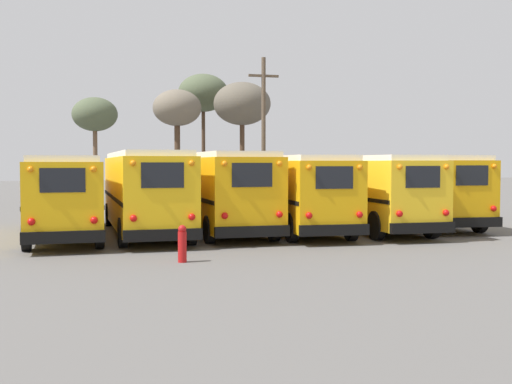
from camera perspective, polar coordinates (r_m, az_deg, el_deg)
name	(u,v)px	position (r m, az deg, el deg)	size (l,w,h in m)	color
ground_plane	(255,230)	(26.09, -0.08, -3.44)	(160.00, 160.00, 0.00)	#5B5956
school_bus_0	(63,193)	(24.78, -16.75, -0.08)	(2.76, 10.28, 2.97)	#EAAA0F
school_bus_1	(144,190)	(24.95, -9.90, 0.20)	(2.73, 10.43, 3.15)	yellow
school_bus_2	(219,189)	(25.72, -3.35, 0.28)	(2.72, 10.39, 3.14)	#E5A00C
school_bus_3	(291,190)	(26.29, 3.10, 0.22)	(2.85, 11.03, 3.02)	#E5A00C
school_bus_4	(365,189)	(26.66, 9.70, 0.23)	(2.55, 9.75, 3.03)	yellow
school_bus_5	(415,187)	(29.14, 13.99, 0.40)	(2.96, 9.73, 3.04)	#E5A00C
utility_pole	(264,130)	(37.61, 0.67, 5.50)	(1.80, 0.25, 8.88)	brown
bare_tree_0	(242,104)	(44.98, -1.24, 7.79)	(3.98, 3.98, 8.36)	#473323
bare_tree_1	(95,115)	(44.98, -14.13, 6.63)	(3.06, 3.06, 7.19)	brown
bare_tree_2	(203,94)	(48.12, -4.71, 8.70)	(3.72, 3.72, 9.32)	#473323
bare_tree_3	(177,109)	(44.21, -7.03, 7.30)	(3.30, 3.30, 7.74)	#473323
fire_hydrant	(182,243)	(17.83, -6.57, -4.57)	(0.24, 0.24, 1.03)	#B21414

